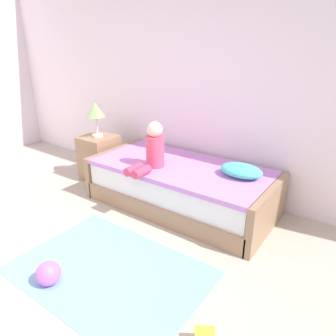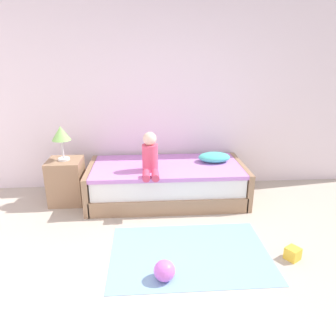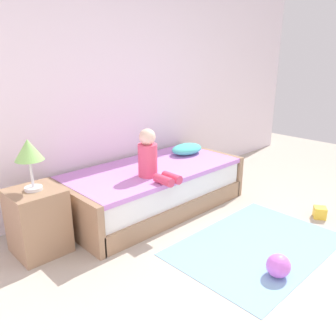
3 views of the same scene
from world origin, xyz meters
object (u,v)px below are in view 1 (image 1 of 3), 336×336
at_px(child_figure, 152,150).
at_px(toy_ball, 49,273).
at_px(bed, 181,186).
at_px(table_lamp, 96,112).
at_px(pillow, 241,170).
at_px(nightstand, 100,158).

height_order(child_figure, toy_ball, child_figure).
relative_size(bed, table_lamp, 4.69).
bearing_deg(pillow, toy_ball, -114.27).
relative_size(child_figure, pillow, 1.16).
height_order(bed, pillow, pillow).
height_order(bed, toy_ball, bed).
relative_size(nightstand, child_figure, 1.18).
bearing_deg(nightstand, bed, -0.67).
relative_size(pillow, toy_ball, 2.27).
bearing_deg(child_figure, pillow, 20.26).
bearing_deg(nightstand, pillow, 2.39).
xyz_separation_m(table_lamp, pillow, (2.02, 0.08, -0.37)).
height_order(pillow, toy_ball, pillow).
xyz_separation_m(nightstand, table_lamp, (0.00, 0.00, 0.64)).
relative_size(child_figure, toy_ball, 2.63).
distance_m(bed, toy_ball, 1.69).
relative_size(table_lamp, pillow, 1.02).
bearing_deg(child_figure, table_lamp, 167.77).
bearing_deg(toy_ball, nightstand, 125.75).
bearing_deg(bed, child_figure, -134.33).
distance_m(bed, child_figure, 0.56).
xyz_separation_m(child_figure, toy_ball, (0.09, -1.45, -0.61)).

